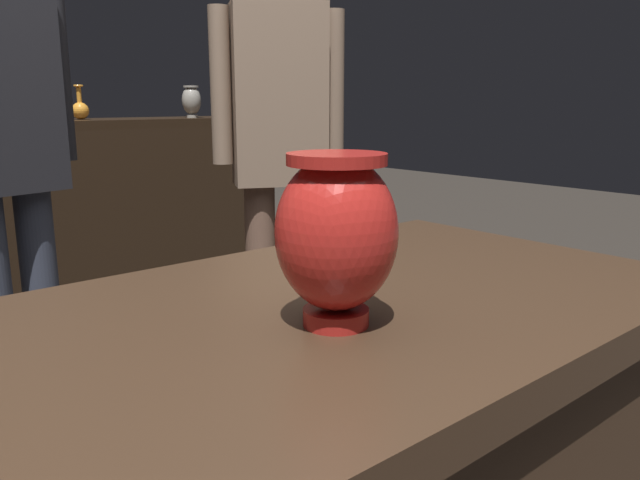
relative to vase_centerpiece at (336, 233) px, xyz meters
The scene contains 5 objects.
vase_centerpiece is the anchor object (origin of this frame).
shelf_vase_far_right 2.45m from the vase_centerpiece, 64.52° to the left, with size 0.09×0.09×0.15m.
shelf_vase_right 2.33m from the vase_centerpiece, 76.76° to the left, with size 0.07×0.07×0.15m.
visitor_center_back 1.46m from the vase_centerpiece, 89.93° to the left, with size 0.46×0.25×1.63m.
visitor_near_right 1.51m from the vase_centerpiece, 55.55° to the left, with size 0.43×0.31×1.58m.
Camera 1 is at (-0.50, -0.62, 1.07)m, focal length 35.10 mm.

